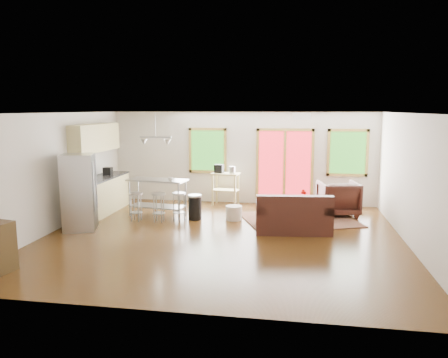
% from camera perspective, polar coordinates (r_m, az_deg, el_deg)
% --- Properties ---
extents(floor, '(7.50, 7.00, 0.02)m').
position_cam_1_polar(floor, '(9.31, -0.30, -7.66)').
color(floor, '#351F0B').
rests_on(floor, ground).
extents(ceiling, '(7.50, 7.00, 0.02)m').
position_cam_1_polar(ceiling, '(8.91, -0.32, 8.68)').
color(ceiling, silver).
rests_on(ceiling, ground).
extents(back_wall, '(7.50, 0.02, 2.60)m').
position_cam_1_polar(back_wall, '(12.46, 2.41, 2.77)').
color(back_wall, beige).
rests_on(back_wall, ground).
extents(left_wall, '(0.02, 7.00, 2.60)m').
position_cam_1_polar(left_wall, '(10.33, -21.33, 0.83)').
color(left_wall, beige).
rests_on(left_wall, ground).
extents(right_wall, '(0.02, 7.00, 2.60)m').
position_cam_1_polar(right_wall, '(9.17, 23.52, -0.29)').
color(right_wall, beige).
rests_on(right_wall, ground).
extents(front_wall, '(7.50, 0.02, 2.60)m').
position_cam_1_polar(front_wall, '(5.66, -6.34, -5.07)').
color(front_wall, beige).
rests_on(front_wall, ground).
extents(window_left, '(1.10, 0.05, 1.30)m').
position_cam_1_polar(window_left, '(12.55, -2.15, 3.74)').
color(window_left, '#1F5016').
rests_on(window_left, back_wall).
extents(french_doors, '(1.60, 0.05, 2.10)m').
position_cam_1_polar(french_doors, '(12.35, 7.91, 1.70)').
color(french_doors, '#A61821').
rests_on(french_doors, back_wall).
extents(window_right, '(1.10, 0.05, 1.30)m').
position_cam_1_polar(window_right, '(12.38, 15.86, 3.32)').
color(window_right, '#1F5016').
rests_on(window_right, back_wall).
extents(rug, '(3.12, 2.79, 0.03)m').
position_cam_1_polar(rug, '(10.84, 9.77, -5.25)').
color(rug, '#4C5B36').
rests_on(rug, floor).
extents(loveseat, '(1.72, 1.09, 0.87)m').
position_cam_1_polar(loveseat, '(9.76, 9.00, -4.84)').
color(loveseat, black).
rests_on(loveseat, floor).
extents(coffee_table, '(0.92, 0.59, 0.36)m').
position_cam_1_polar(coffee_table, '(11.03, 10.88, -3.45)').
color(coffee_table, '#352611').
rests_on(coffee_table, floor).
extents(armchair, '(1.08, 1.04, 0.96)m').
position_cam_1_polar(armchair, '(11.45, 14.69, -2.24)').
color(armchair, black).
rests_on(armchair, floor).
extents(ottoman, '(0.69, 0.69, 0.36)m').
position_cam_1_polar(ottoman, '(11.36, 7.53, -3.66)').
color(ottoman, black).
rests_on(ottoman, floor).
extents(pouf, '(0.47, 0.47, 0.35)m').
position_cam_1_polar(pouf, '(10.69, 1.29, -4.43)').
color(pouf, beige).
rests_on(pouf, floor).
extents(vase, '(0.26, 0.26, 0.35)m').
position_cam_1_polar(vase, '(10.75, 10.33, -2.56)').
color(vase, silver).
rests_on(vase, coffee_table).
extents(book, '(0.24, 0.10, 0.32)m').
position_cam_1_polar(book, '(10.81, 11.31, -2.35)').
color(book, '#66160B').
rests_on(book, coffee_table).
extents(cabinets, '(0.64, 2.24, 2.30)m').
position_cam_1_polar(cabinets, '(11.74, -15.87, 0.20)').
color(cabinets, tan).
rests_on(cabinets, floor).
extents(refrigerator, '(0.85, 0.83, 1.70)m').
position_cam_1_polar(refrigerator, '(10.22, -18.35, -1.64)').
color(refrigerator, '#B7BABC').
rests_on(refrigerator, floor).
extents(island, '(1.55, 0.79, 0.94)m').
position_cam_1_polar(island, '(11.11, -8.69, -1.52)').
color(island, '#B7BABC').
rests_on(island, floor).
extents(cup, '(0.15, 0.13, 0.12)m').
position_cam_1_polar(cup, '(10.67, -7.02, 0.06)').
color(cup, silver).
rests_on(cup, island).
extents(bar_stool_a, '(0.34, 0.34, 0.70)m').
position_cam_1_polar(bar_stool_a, '(10.71, -11.43, -2.71)').
color(bar_stool_a, '#B7BABC').
rests_on(bar_stool_a, floor).
extents(bar_stool_b, '(0.33, 0.33, 0.70)m').
position_cam_1_polar(bar_stool_b, '(10.53, -8.53, -2.79)').
color(bar_stool_b, '#B7BABC').
rests_on(bar_stool_b, floor).
extents(bar_stool_c, '(0.43, 0.43, 0.70)m').
position_cam_1_polar(bar_stool_c, '(10.55, -5.91, -2.74)').
color(bar_stool_c, '#B7BABC').
rests_on(bar_stool_c, floor).
extents(trash_can, '(0.39, 0.39, 0.61)m').
position_cam_1_polar(trash_can, '(10.70, -3.82, -3.68)').
color(trash_can, black).
rests_on(trash_can, floor).
extents(kitchen_cart, '(0.80, 0.57, 1.15)m').
position_cam_1_polar(kitchen_cart, '(12.22, 0.09, 0.20)').
color(kitchen_cart, tan).
rests_on(kitchen_cart, floor).
extents(ceiling_flush, '(0.35, 0.35, 0.12)m').
position_cam_1_polar(ceiling_flush, '(9.39, 10.09, 8.08)').
color(ceiling_flush, white).
rests_on(ceiling_flush, ceiling).
extents(pendant_light, '(0.80, 0.18, 0.79)m').
position_cam_1_polar(pendant_light, '(10.86, -8.92, 4.89)').
color(pendant_light, gray).
rests_on(pendant_light, ceiling).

